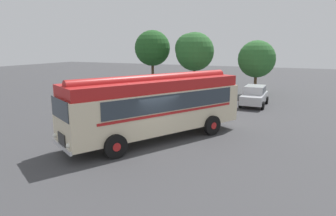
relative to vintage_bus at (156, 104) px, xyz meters
The scene contains 10 objects.
ground_plane 2.14m from the vintage_bus, 79.94° to the right, with size 120.00×120.00×0.00m, color #3D3D3F.
vintage_bus is the anchor object (origin of this frame).
car_near_left 12.89m from the vintage_bus, 115.11° to the left, with size 1.98×4.21×1.66m.
car_mid_left 11.58m from the vintage_bus, 101.81° to the left, with size 2.35×4.38×1.66m.
car_mid_right 11.30m from the vintage_bus, 89.32° to the left, with size 2.18×4.31×1.66m.
car_far_right 12.04m from the vintage_bus, 73.99° to the left, with size 1.98×4.21×1.66m.
tree_far_left 19.27m from the vintage_bus, 118.29° to the left, with size 4.00×4.00×6.65m.
tree_left_of_centre 17.57m from the vintage_bus, 103.81° to the left, with size 4.23×4.11×6.35m.
tree_centre 17.69m from the vintage_bus, 82.14° to the left, with size 3.70×3.70×5.47m.
traffic_cone 4.19m from the vintage_bus, 158.76° to the right, with size 0.36×0.36×0.55m, color orange.
Camera 1 is at (6.93, -12.83, 4.93)m, focal length 32.00 mm.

